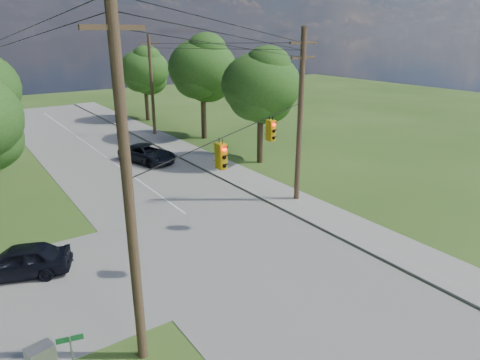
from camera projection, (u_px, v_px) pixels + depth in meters
ground at (261, 313)px, 16.37m from camera, size 140.00×140.00×0.00m
main_road at (232, 247)px, 21.33m from camera, size 10.00×100.00×0.03m
sidewalk_east at (328, 216)px, 24.89m from camera, size 2.60×100.00×0.12m
pole_sw at (127, 179)px, 12.17m from camera, size 2.00×0.32×12.00m
pole_ne at (300, 115)px, 25.56m from camera, size 2.00×0.32×10.50m
pole_north_e at (152, 85)px, 42.80m from camera, size 2.00×0.32×10.00m
power_lines at (157, 52)px, 23.15m from camera, size 13.93×29.62×4.93m
traffic_signals at (249, 141)px, 19.37m from camera, size 4.91×3.27×1.05m
tree_e_near at (261, 85)px, 33.19m from camera, size 6.20×6.20×8.81m
tree_e_mid at (202, 68)px, 41.02m from camera, size 6.60×6.60×9.64m
tree_e_far at (144, 70)px, 50.15m from camera, size 5.80×5.80×8.32m
car_cross_dark at (19, 261)px, 18.61m from camera, size 4.58×3.08×1.45m
car_main_north at (147, 154)px, 34.98m from camera, size 3.94×5.70×1.45m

